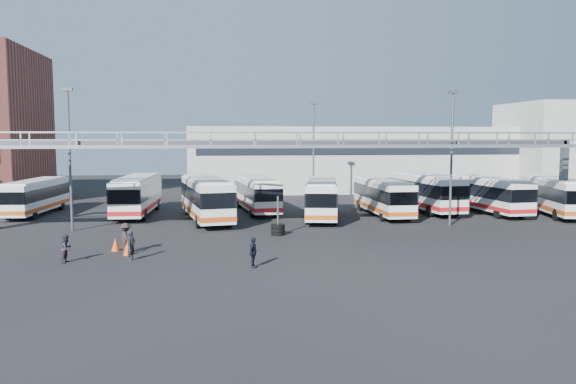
{
  "coord_description": "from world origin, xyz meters",
  "views": [
    {
      "loc": [
        -5.56,
        -33.55,
        6.7
      ],
      "look_at": [
        -0.59,
        6.0,
        2.83
      ],
      "focal_mm": 35.0,
      "sensor_mm": 36.0,
      "label": 1
    }
  ],
  "objects": [
    {
      "name": "pedestrian_c",
      "position": [
        -10.89,
        -0.52,
        0.89
      ],
      "size": [
        1.1,
        1.32,
        1.78
      ],
      "primitive_type": "imported",
      "rotation": [
        0.0,
        0.0,
        2.03
      ],
      "color": "black",
      "rests_on": "ground"
    },
    {
      "name": "pedestrian_d",
      "position": [
        -3.79,
        -5.04,
        0.79
      ],
      "size": [
        0.72,
        1.01,
        1.59
      ],
      "primitive_type": "imported",
      "rotation": [
        0.0,
        0.0,
        1.16
      ],
      "color": "black",
      "rests_on": "ground"
    },
    {
      "name": "bus_3",
      "position": [
        -6.52,
        11.9,
        1.92
      ],
      "size": [
        4.6,
        11.73,
        3.48
      ],
      "rotation": [
        0.0,
        0.0,
        0.17
      ],
      "color": "silver",
      "rests_on": "ground"
    },
    {
      "name": "building_right",
      "position": [
        38.0,
        32.0,
        5.5
      ],
      "size": [
        14.0,
        12.0,
        11.0
      ],
      "primitive_type": "cube",
      "color": "#B2B2AD",
      "rests_on": "ground"
    },
    {
      "name": "light_pole_back",
      "position": [
        4.0,
        22.0,
        5.73
      ],
      "size": [
        0.7,
        0.35,
        10.21
      ],
      "color": "#4C4F54",
      "rests_on": "ground"
    },
    {
      "name": "bus_9",
      "position": [
        23.36,
        11.47,
        1.8
      ],
      "size": [
        4.59,
        10.99,
        3.25
      ],
      "rotation": [
        0.0,
        0.0,
        -0.2
      ],
      "color": "silver",
      "rests_on": "ground"
    },
    {
      "name": "tire_stack",
      "position": [
        -1.48,
        4.5,
        0.46
      ],
      "size": [
        0.95,
        0.95,
        2.7
      ],
      "color": "black",
      "rests_on": "ground"
    },
    {
      "name": "pedestrian_b",
      "position": [
        -13.67,
        -2.6,
        0.76
      ],
      "size": [
        0.79,
        0.89,
        1.52
      ],
      "primitive_type": "imported",
      "rotation": [
        0.0,
        0.0,
        1.23
      ],
      "color": "#2C2331",
      "rests_on": "ground"
    },
    {
      "name": "cone_left",
      "position": [
        -10.75,
        -1.01,
        0.39
      ],
      "size": [
        0.61,
        0.61,
        0.78
      ],
      "primitive_type": "cone",
      "rotation": [
        0.0,
        0.0,
        0.3
      ],
      "color": "#E3410C",
      "rests_on": "ground"
    },
    {
      "name": "warehouse",
      "position": [
        12.0,
        38.0,
        4.0
      ],
      "size": [
        42.0,
        14.0,
        8.0
      ],
      "primitive_type": "cube",
      "color": "#9E9E99",
      "rests_on": "ground"
    },
    {
      "name": "pedestrian_a",
      "position": [
        -10.3,
        -2.47,
        0.83
      ],
      "size": [
        0.6,
        0.71,
        1.65
      ],
      "primitive_type": "imported",
      "rotation": [
        0.0,
        0.0,
        1.17
      ],
      "color": "black",
      "rests_on": "ground"
    },
    {
      "name": "cone_right",
      "position": [
        -11.64,
        0.3,
        0.39
      ],
      "size": [
        0.62,
        0.62,
        0.78
      ],
      "primitive_type": "cone",
      "rotation": [
        0.0,
        0.0,
        -0.32
      ],
      "color": "#E3410C",
      "rests_on": "ground"
    },
    {
      "name": "gantry",
      "position": [
        0.0,
        5.87,
        5.51
      ],
      "size": [
        51.4,
        5.15,
        7.1
      ],
      "color": "#989BA1",
      "rests_on": "ground"
    },
    {
      "name": "bus_4",
      "position": [
        -2.09,
        16.77,
        1.75
      ],
      "size": [
        3.68,
        10.64,
        3.16
      ],
      "rotation": [
        0.0,
        0.0,
        0.12
      ],
      "color": "silver",
      "rests_on": "ground"
    },
    {
      "name": "bus_0",
      "position": [
        -21.32,
        17.44,
        1.69
      ],
      "size": [
        3.17,
        10.2,
        3.05
      ],
      "rotation": [
        0.0,
        0.0,
        -0.08
      ],
      "color": "silver",
      "rests_on": "ground"
    },
    {
      "name": "bus_7",
      "position": [
        13.15,
        15.43,
        1.91
      ],
      "size": [
        3.54,
        11.52,
        3.45
      ],
      "rotation": [
        0.0,
        0.0,
        0.08
      ],
      "color": "silver",
      "rests_on": "ground"
    },
    {
      "name": "light_pole_left",
      "position": [
        -16.0,
        8.0,
        5.73
      ],
      "size": [
        0.7,
        0.35,
        10.21
      ],
      "color": "#4C4F54",
      "rests_on": "ground"
    },
    {
      "name": "bus_6",
      "position": [
        8.54,
        13.09,
        1.74
      ],
      "size": [
        2.59,
        10.43,
        3.15
      ],
      "rotation": [
        0.0,
        0.0,
        0.02
      ],
      "color": "silver",
      "rests_on": "ground"
    },
    {
      "name": "bus_2",
      "position": [
        -12.49,
        15.96,
        1.87
      ],
      "size": [
        3.07,
        11.24,
        3.38
      ],
      "rotation": [
        0.0,
        0.0,
        -0.04
      ],
      "color": "silver",
      "rests_on": "ground"
    },
    {
      "name": "bus_5",
      "position": [
        2.98,
        12.06,
        1.78
      ],
      "size": [
        4.42,
        10.89,
        3.22
      ],
      "rotation": [
        0.0,
        0.0,
        -0.19
      ],
      "color": "silver",
      "rests_on": "ground"
    },
    {
      "name": "ground",
      "position": [
        0.0,
        0.0,
        0.0
      ],
      "size": [
        140.0,
        140.0,
        0.0
      ],
      "primitive_type": "plane",
      "color": "black",
      "rests_on": "ground"
    },
    {
      "name": "bus_8",
      "position": [
        18.32,
        13.51,
        1.77
      ],
      "size": [
        3.23,
        10.7,
        3.2
      ],
      "rotation": [
        0.0,
        0.0,
        0.08
      ],
      "color": "silver",
      "rests_on": "ground"
    },
    {
      "name": "light_pole_mid",
      "position": [
        12.0,
        7.0,
        5.73
      ],
      "size": [
        0.7,
        0.35,
        10.21
      ],
      "color": "#4C4F54",
      "rests_on": "ground"
    }
  ]
}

